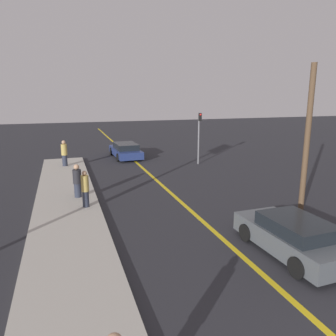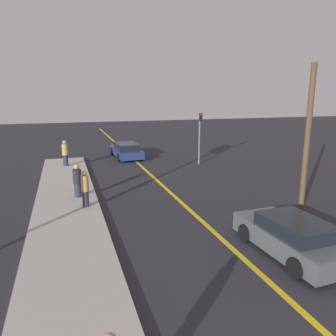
{
  "view_description": "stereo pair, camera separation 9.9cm",
  "coord_description": "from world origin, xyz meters",
  "px_view_note": "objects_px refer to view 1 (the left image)",
  "views": [
    {
      "loc": [
        -5.18,
        -1.45,
        5.03
      ],
      "look_at": [
        -0.34,
        13.43,
        1.48
      ],
      "focal_mm": 35.0,
      "sensor_mm": 36.0,
      "label": 1
    },
    {
      "loc": [
        -5.08,
        -1.48,
        5.03
      ],
      "look_at": [
        -0.34,
        13.43,
        1.48
      ],
      "focal_mm": 35.0,
      "sensor_mm": 36.0,
      "label": 2
    }
  ],
  "objects_px": {
    "car_ahead_center": "(126,150)",
    "car_near_right_lane": "(292,236)",
    "pedestrian_far_standing": "(77,181)",
    "utility_pole": "(307,140)",
    "traffic_light": "(199,133)",
    "pedestrian_by_sign": "(64,153)",
    "pedestrian_mid_group": "(85,189)"
  },
  "relations": [
    {
      "from": "pedestrian_far_standing",
      "to": "traffic_light",
      "type": "xyz_separation_m",
      "value": [
        8.83,
        5.87,
        1.35
      ]
    },
    {
      "from": "car_near_right_lane",
      "to": "pedestrian_mid_group",
      "type": "relative_size",
      "value": 2.52
    },
    {
      "from": "car_ahead_center",
      "to": "pedestrian_far_standing",
      "type": "xyz_separation_m",
      "value": [
        -4.25,
        -10.08,
        0.38
      ]
    },
    {
      "from": "pedestrian_by_sign",
      "to": "traffic_light",
      "type": "xyz_separation_m",
      "value": [
        9.31,
        -1.67,
        1.26
      ]
    },
    {
      "from": "traffic_light",
      "to": "utility_pole",
      "type": "relative_size",
      "value": 0.59
    },
    {
      "from": "pedestrian_far_standing",
      "to": "pedestrian_by_sign",
      "type": "xyz_separation_m",
      "value": [
        -0.48,
        7.54,
        0.08
      ]
    },
    {
      "from": "car_ahead_center",
      "to": "pedestrian_mid_group",
      "type": "bearing_deg",
      "value": -110.75
    },
    {
      "from": "car_ahead_center",
      "to": "pedestrian_by_sign",
      "type": "xyz_separation_m",
      "value": [
        -4.73,
        -2.54,
        0.46
      ]
    },
    {
      "from": "pedestrian_far_standing",
      "to": "pedestrian_mid_group",
      "type": "bearing_deg",
      "value": -80.68
    },
    {
      "from": "traffic_light",
      "to": "car_near_right_lane",
      "type": "bearing_deg",
      "value": -100.83
    },
    {
      "from": "pedestrian_far_standing",
      "to": "car_ahead_center",
      "type": "bearing_deg",
      "value": 67.14
    },
    {
      "from": "car_ahead_center",
      "to": "traffic_light",
      "type": "bearing_deg",
      "value": -44.38
    },
    {
      "from": "car_near_right_lane",
      "to": "car_ahead_center",
      "type": "distance_m",
      "value": 17.96
    },
    {
      "from": "traffic_light",
      "to": "utility_pole",
      "type": "height_order",
      "value": "utility_pole"
    },
    {
      "from": "pedestrian_by_sign",
      "to": "utility_pole",
      "type": "relative_size",
      "value": 0.28
    },
    {
      "from": "pedestrian_by_sign",
      "to": "car_near_right_lane",
      "type": "bearing_deg",
      "value": -66.34
    },
    {
      "from": "car_ahead_center",
      "to": "traffic_light",
      "type": "xyz_separation_m",
      "value": [
        4.59,
        -4.21,
        1.72
      ]
    },
    {
      "from": "car_ahead_center",
      "to": "utility_pole",
      "type": "bearing_deg",
      "value": -72.54
    },
    {
      "from": "car_near_right_lane",
      "to": "traffic_light",
      "type": "height_order",
      "value": "traffic_light"
    },
    {
      "from": "pedestrian_mid_group",
      "to": "pedestrian_far_standing",
      "type": "bearing_deg",
      "value": 99.32
    },
    {
      "from": "pedestrian_mid_group",
      "to": "traffic_light",
      "type": "distance_m",
      "value": 11.43
    },
    {
      "from": "pedestrian_mid_group",
      "to": "pedestrian_by_sign",
      "type": "relative_size",
      "value": 0.92
    },
    {
      "from": "car_near_right_lane",
      "to": "pedestrian_mid_group",
      "type": "bearing_deg",
      "value": 131.36
    },
    {
      "from": "car_near_right_lane",
      "to": "utility_pole",
      "type": "height_order",
      "value": "utility_pole"
    },
    {
      "from": "car_near_right_lane",
      "to": "pedestrian_by_sign",
      "type": "distance_m",
      "value": 16.71
    },
    {
      "from": "car_ahead_center",
      "to": "car_near_right_lane",
      "type": "bearing_deg",
      "value": -85.51
    },
    {
      "from": "pedestrian_mid_group",
      "to": "pedestrian_by_sign",
      "type": "height_order",
      "value": "pedestrian_by_sign"
    },
    {
      "from": "utility_pole",
      "to": "car_near_right_lane",
      "type": "bearing_deg",
      "value": -133.23
    },
    {
      "from": "car_ahead_center",
      "to": "pedestrian_by_sign",
      "type": "relative_size",
      "value": 2.65
    },
    {
      "from": "pedestrian_mid_group",
      "to": "pedestrian_far_standing",
      "type": "relative_size",
      "value": 1.01
    },
    {
      "from": "pedestrian_far_standing",
      "to": "utility_pole",
      "type": "bearing_deg",
      "value": -25.52
    },
    {
      "from": "car_near_right_lane",
      "to": "pedestrian_far_standing",
      "type": "xyz_separation_m",
      "value": [
        -6.22,
        7.77,
        0.35
      ]
    }
  ]
}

